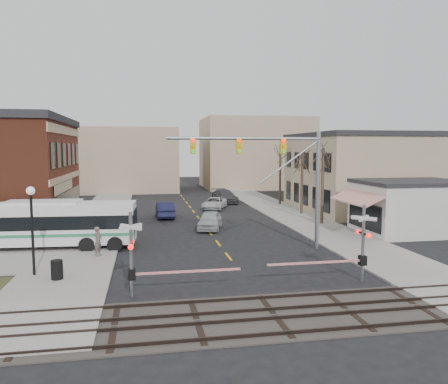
% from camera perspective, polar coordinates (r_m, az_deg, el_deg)
% --- Properties ---
extents(ground, '(160.00, 160.00, 0.00)m').
position_cam_1_polar(ground, '(26.12, 1.41, -9.50)').
color(ground, black).
rests_on(ground, ground).
extents(sidewalk_west, '(5.00, 60.00, 0.12)m').
position_cam_1_polar(sidewalk_west, '(45.40, -15.73, -3.09)').
color(sidewalk_west, gray).
rests_on(sidewalk_west, ground).
extents(sidewalk_east, '(5.00, 60.00, 0.12)m').
position_cam_1_polar(sidewalk_east, '(47.50, 7.76, -2.54)').
color(sidewalk_east, gray).
rests_on(sidewalk_east, ground).
extents(ballast_strip, '(160.00, 5.00, 0.06)m').
position_cam_1_polar(ballast_strip, '(18.74, 6.58, -15.70)').
color(ballast_strip, '#332D28').
rests_on(ballast_strip, ground).
extents(rail_tracks, '(160.00, 3.91, 0.14)m').
position_cam_1_polar(rail_tracks, '(18.70, 6.59, -15.45)').
color(rail_tracks, '#2D231E').
rests_on(rail_tracks, ground).
extents(tan_building, '(20.30, 15.30, 8.50)m').
position_cam_1_polar(tan_building, '(52.33, 20.96, 2.52)').
color(tan_building, tan).
rests_on(tan_building, ground).
extents(awning_shop, '(9.74, 6.20, 4.30)m').
position_cam_1_polar(awning_shop, '(38.35, 23.19, -1.76)').
color(awning_shop, beige).
rests_on(awning_shop, ground).
extents(tree_east_a, '(0.28, 0.28, 6.75)m').
position_cam_1_polar(tree_east_a, '(40.00, 12.74, 0.77)').
color(tree_east_a, '#382B21').
rests_on(tree_east_a, sidewalk_east).
extents(tree_east_b, '(0.28, 0.28, 6.30)m').
position_cam_1_polar(tree_east_b, '(45.69, 10.14, 1.15)').
color(tree_east_b, '#382B21').
rests_on(tree_east_b, sidewalk_east).
extents(tree_east_c, '(0.28, 0.28, 7.20)m').
position_cam_1_polar(tree_east_c, '(53.27, 7.35, 2.32)').
color(tree_east_c, '#382B21').
rests_on(tree_east_c, sidewalk_east).
extents(transit_bus, '(12.38, 3.45, 3.15)m').
position_cam_1_polar(transit_bus, '(32.08, -22.50, -3.81)').
color(transit_bus, silver).
rests_on(transit_bus, ground).
extents(traffic_signal_mast, '(10.32, 0.30, 8.00)m').
position_cam_1_polar(traffic_signal_mast, '(29.24, 7.08, 3.53)').
color(traffic_signal_mast, gray).
rests_on(traffic_signal_mast, ground).
extents(rr_crossing_west, '(5.60, 1.36, 4.00)m').
position_cam_1_polar(rr_crossing_west, '(20.57, -10.81, -8.14)').
color(rr_crossing_west, gray).
rests_on(rr_crossing_west, ground).
extents(rr_crossing_east, '(5.60, 1.36, 4.00)m').
position_cam_1_polar(rr_crossing_east, '(23.50, 16.77, -6.54)').
color(rr_crossing_east, gray).
rests_on(rr_crossing_east, ground).
extents(street_lamp, '(0.44, 0.44, 4.74)m').
position_cam_1_polar(street_lamp, '(25.17, -23.84, -2.51)').
color(street_lamp, black).
rests_on(street_lamp, sidewalk_west).
extents(trash_bin, '(0.60, 0.60, 0.99)m').
position_cam_1_polar(trash_bin, '(24.45, -20.98, -9.46)').
color(trash_bin, black).
rests_on(trash_bin, sidewalk_west).
extents(car_a, '(2.94, 4.84, 1.54)m').
position_cam_1_polar(car_a, '(37.13, -1.87, -3.70)').
color(car_a, '#A7A7AB').
rests_on(car_a, ground).
extents(car_b, '(1.79, 4.77, 1.56)m').
position_cam_1_polar(car_b, '(43.66, -7.73, -2.32)').
color(car_b, '#161737').
rests_on(car_b, ground).
extents(car_c, '(3.73, 5.20, 1.32)m').
position_cam_1_polar(car_c, '(49.39, -1.26, -1.47)').
color(car_c, '#BDBDBD').
rests_on(car_c, ground).
extents(car_d, '(3.02, 5.86, 1.63)m').
position_cam_1_polar(car_d, '(55.03, 0.09, -0.56)').
color(car_d, '#38383C').
rests_on(car_d, ground).
extents(pedestrian_near, '(0.66, 0.79, 1.85)m').
position_cam_1_polar(pedestrian_near, '(28.64, -16.11, -6.21)').
color(pedestrian_near, '#5D4E4A').
rests_on(pedestrian_near, sidewalk_west).
extents(pedestrian_far, '(1.07, 1.07, 1.75)m').
position_cam_1_polar(pedestrian_far, '(33.57, -20.29, -4.69)').
color(pedestrian_far, '#2F3B52').
rests_on(pedestrian_far, sidewalk_west).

